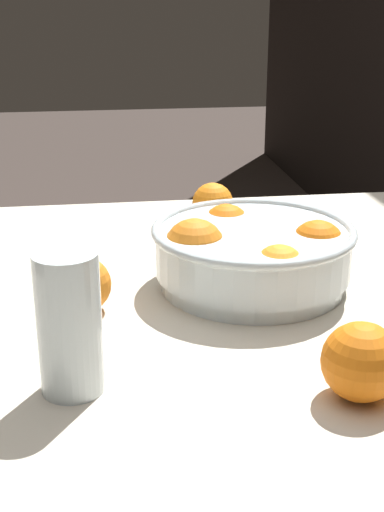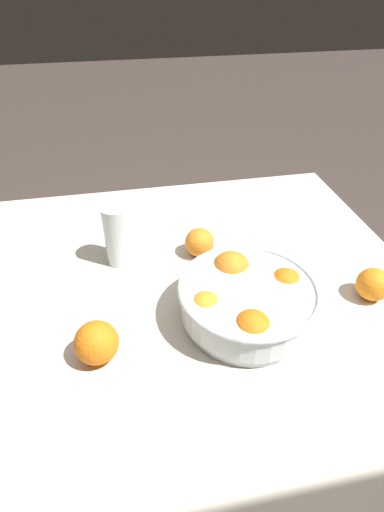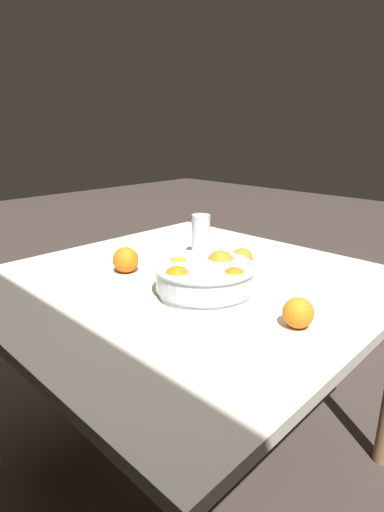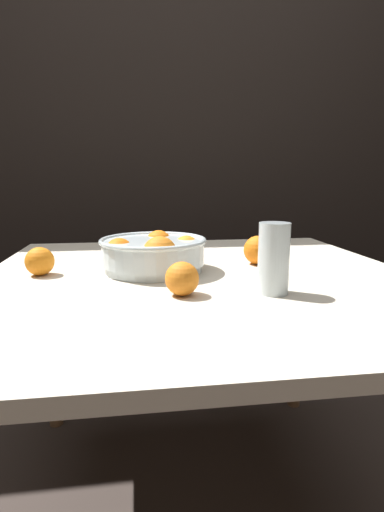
{
  "view_description": "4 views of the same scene",
  "coord_description": "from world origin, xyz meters",
  "views": [
    {
      "loc": [
        0.78,
        -0.16,
        1.1
      ],
      "look_at": [
        -0.01,
        -0.05,
        0.79
      ],
      "focal_mm": 50.0,
      "sensor_mm": 36.0,
      "label": 1
    },
    {
      "loc": [
        0.1,
        0.59,
        1.31
      ],
      "look_at": [
        -0.03,
        -0.07,
        0.79
      ],
      "focal_mm": 28.0,
      "sensor_mm": 36.0,
      "label": 2
    },
    {
      "loc": [
        -0.8,
        0.8,
        1.14
      ],
      "look_at": [
        0.03,
        -0.05,
        0.76
      ],
      "focal_mm": 28.0,
      "sensor_mm": 36.0,
      "label": 3
    },
    {
      "loc": [
        -0.16,
        -0.98,
        0.95
      ],
      "look_at": [
        -0.03,
        -0.06,
        0.76
      ],
      "focal_mm": 28.0,
      "sensor_mm": 36.0,
      "label": 4
    }
  ],
  "objects": [
    {
      "name": "orange_loose_aside",
      "position": [
        0.18,
        0.09,
        0.75
      ],
      "size": [
        0.08,
        0.08,
        0.08
      ],
      "primitive_type": "sphere",
      "color": "orange",
      "rests_on": "dining_table"
    },
    {
      "name": "juice_glass",
      "position": [
        0.13,
        -0.19,
        0.77
      ],
      "size": [
        0.07,
        0.07,
        0.15
      ],
      "color": "#F4A314",
      "rests_on": "dining_table"
    },
    {
      "name": "orange_loose_near_bowl",
      "position": [
        -0.07,
        -0.18,
        0.74
      ],
      "size": [
        0.07,
        0.07,
        0.07
      ],
      "primitive_type": "sphere",
      "color": "orange",
      "rests_on": "dining_table"
    },
    {
      "name": "dining_table",
      "position": [
        0.0,
        0.0,
        0.63
      ],
      "size": [
        1.09,
        1.1,
        0.71
      ],
      "color": "beige",
      "rests_on": "ground_plane"
    },
    {
      "name": "ground_plane",
      "position": [
        0.0,
        0.0,
        0.0
      ],
      "size": [
        12.0,
        12.0,
        0.0
      ],
      "primitive_type": "plane",
      "color": "#3D332D"
    },
    {
      "name": "orange_loose_front",
      "position": [
        -0.4,
        0.04,
        0.74
      ],
      "size": [
        0.07,
        0.07,
        0.07
      ],
      "primitive_type": "sphere",
      "color": "orange",
      "rests_on": "dining_table"
    },
    {
      "name": "fruit_bowl",
      "position": [
        -0.11,
        0.05,
        0.76
      ],
      "size": [
        0.28,
        0.28,
        0.1
      ],
      "color": "silver",
      "rests_on": "dining_table"
    }
  ]
}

